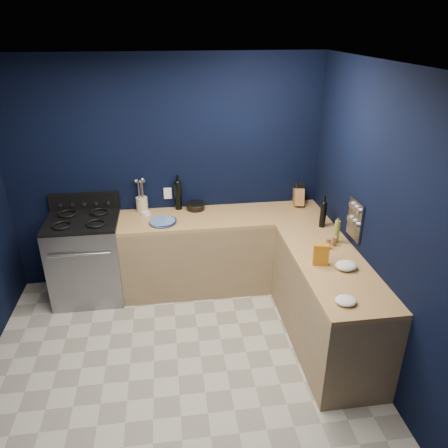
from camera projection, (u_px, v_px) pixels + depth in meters
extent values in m
cube|color=#B8B4A2|center=(179.00, 377.00, 3.85)|extent=(3.50, 3.50, 0.02)
cube|color=silver|center=(160.00, 67.00, 2.73)|extent=(3.50, 3.50, 0.02)
cube|color=black|center=(167.00, 174.00, 4.86)|extent=(3.50, 0.02, 2.60)
cube|color=black|center=(388.00, 234.00, 3.51)|extent=(0.02, 3.50, 2.60)
cube|color=#967B56|center=(223.00, 252.00, 5.02)|extent=(2.30, 0.63, 0.86)
cube|color=olive|center=(223.00, 217.00, 4.83)|extent=(2.30, 0.63, 0.04)
cube|color=#967B56|center=(326.00, 304.00, 4.09)|extent=(0.63, 1.67, 0.86)
cube|color=olive|center=(331.00, 264.00, 3.90)|extent=(0.63, 1.67, 0.04)
cube|color=gray|center=(88.00, 260.00, 4.80)|extent=(0.76, 0.66, 0.92)
cube|color=black|center=(83.00, 275.00, 4.53)|extent=(0.59, 0.02, 0.42)
cube|color=black|center=(82.00, 221.00, 4.60)|extent=(0.76, 0.66, 0.03)
cube|color=black|center=(85.00, 201.00, 4.82)|extent=(0.76, 0.06, 0.20)
cube|color=gray|center=(355.00, 220.00, 4.05)|extent=(0.02, 0.28, 0.38)
cube|color=white|center=(168.00, 193.00, 4.94)|extent=(0.09, 0.02, 0.13)
cylinder|color=teal|center=(163.00, 222.00, 4.62)|extent=(0.33, 0.33, 0.03)
cylinder|color=white|center=(146.00, 213.00, 4.82)|extent=(0.10, 0.10, 0.04)
cylinder|color=beige|center=(142.00, 204.00, 4.90)|extent=(0.16, 0.16, 0.16)
cylinder|color=black|center=(178.00, 196.00, 4.92)|extent=(0.09, 0.09, 0.33)
cylinder|color=black|center=(196.00, 206.00, 4.96)|extent=(0.22, 0.22, 0.08)
cube|color=olive|center=(298.00, 197.00, 5.05)|extent=(0.15, 0.25, 0.25)
cylinder|color=black|center=(323.00, 215.00, 4.50)|extent=(0.08, 0.08, 0.27)
cylinder|color=olive|center=(337.00, 231.00, 4.19)|extent=(0.06, 0.06, 0.23)
cylinder|color=olive|center=(328.00, 243.00, 4.10)|extent=(0.05, 0.05, 0.11)
cylinder|color=olive|center=(334.00, 241.00, 4.16)|extent=(0.05, 0.05, 0.09)
cube|color=#B22F12|center=(321.00, 255.00, 3.81)|extent=(0.15, 0.09, 0.20)
ellipsoid|color=white|center=(346.00, 266.00, 3.76)|extent=(0.24, 0.23, 0.07)
ellipsoid|color=white|center=(346.00, 301.00, 3.31)|extent=(0.18, 0.17, 0.05)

